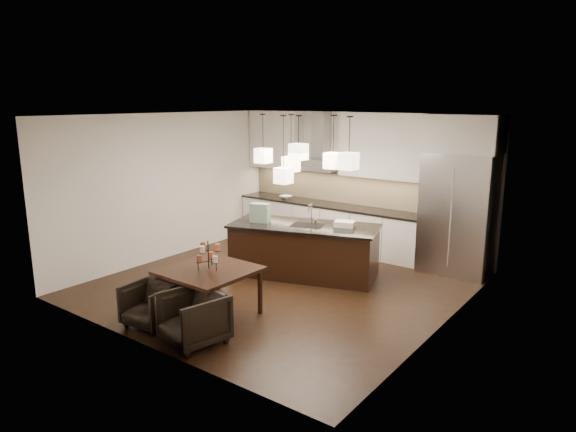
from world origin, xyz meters
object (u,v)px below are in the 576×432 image
Objects in this scene: armchair_left at (151,304)px; armchair_right at (194,318)px; island_body at (304,251)px; dining_table at (210,292)px; refrigerator at (458,214)px.

armchair_right reaches higher than armchair_left.
armchair_right is at bearing -100.74° from island_body.
island_body is 2.11× the size of dining_table.
refrigerator is 2.78m from island_body.
armchair_left is at bearing -117.11° from island_body.
dining_table is 0.83m from armchair_right.
dining_table is (-2.15, -3.99, -0.72)m from refrigerator.
island_body is 3.74× the size of armchair_left.
refrigerator reaches higher than dining_table.
refrigerator reaches higher than armchair_left.
refrigerator reaches higher than island_body.
dining_table is at bearing 134.29° from armchair_right.
island_body is 2.99m from armchair_right.
dining_table is 1.59× the size of armchair_right.
island_body is 3.00m from armchair_left.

